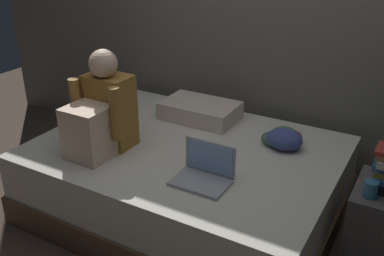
{
  "coord_description": "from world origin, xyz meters",
  "views": [
    {
      "loc": [
        1.15,
        -1.97,
        1.87
      ],
      "look_at": [
        -0.05,
        0.1,
        0.76
      ],
      "focal_mm": 41.67,
      "sensor_mm": 36.0,
      "label": 1
    }
  ],
  "objects_px": {
    "person_sitting": "(101,114)",
    "laptop": "(204,172)",
    "clothes_pile": "(283,138)",
    "bed": "(187,180)",
    "mug": "(371,189)",
    "pillow": "(200,111)"
  },
  "relations": [
    {
      "from": "person_sitting",
      "to": "laptop",
      "type": "xyz_separation_m",
      "value": [
        0.76,
        -0.02,
        -0.2
      ]
    },
    {
      "from": "person_sitting",
      "to": "clothes_pile",
      "type": "xyz_separation_m",
      "value": [
        1.0,
        0.63,
        -0.19
      ]
    },
    {
      "from": "person_sitting",
      "to": "bed",
      "type": "bearing_deg",
      "value": 33.37
    },
    {
      "from": "mug",
      "to": "clothes_pile",
      "type": "relative_size",
      "value": 0.31
    },
    {
      "from": "laptop",
      "to": "clothes_pile",
      "type": "distance_m",
      "value": 0.7
    },
    {
      "from": "bed",
      "to": "mug",
      "type": "bearing_deg",
      "value": -4.05
    },
    {
      "from": "laptop",
      "to": "mug",
      "type": "xyz_separation_m",
      "value": [
        0.86,
        0.24,
        0.03
      ]
    },
    {
      "from": "bed",
      "to": "pillow",
      "type": "xyz_separation_m",
      "value": [
        -0.15,
        0.45,
        0.32
      ]
    },
    {
      "from": "person_sitting",
      "to": "clothes_pile",
      "type": "height_order",
      "value": "person_sitting"
    },
    {
      "from": "clothes_pile",
      "to": "person_sitting",
      "type": "bearing_deg",
      "value": -147.71
    },
    {
      "from": "mug",
      "to": "laptop",
      "type": "bearing_deg",
      "value": -164.4
    },
    {
      "from": "bed",
      "to": "person_sitting",
      "type": "distance_m",
      "value": 0.75
    },
    {
      "from": "pillow",
      "to": "mug",
      "type": "relative_size",
      "value": 6.22
    },
    {
      "from": "bed",
      "to": "person_sitting",
      "type": "bearing_deg",
      "value": -146.63
    },
    {
      "from": "bed",
      "to": "mug",
      "type": "height_order",
      "value": "mug"
    },
    {
      "from": "bed",
      "to": "clothes_pile",
      "type": "distance_m",
      "value": 0.71
    },
    {
      "from": "laptop",
      "to": "pillow",
      "type": "xyz_separation_m",
      "value": [
        -0.46,
        0.77,
        0.01
      ]
    },
    {
      "from": "laptop",
      "to": "pillow",
      "type": "relative_size",
      "value": 0.57
    },
    {
      "from": "pillow",
      "to": "laptop",
      "type": "bearing_deg",
      "value": -59.42
    },
    {
      "from": "mug",
      "to": "person_sitting",
      "type": "bearing_deg",
      "value": -172.37
    },
    {
      "from": "laptop",
      "to": "pillow",
      "type": "bearing_deg",
      "value": 120.58
    },
    {
      "from": "pillow",
      "to": "mug",
      "type": "height_order",
      "value": "same"
    }
  ]
}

